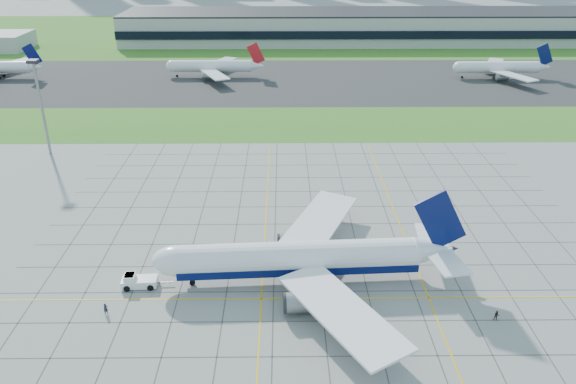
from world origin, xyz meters
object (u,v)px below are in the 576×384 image
light_mast (40,96)px  pushback_tug (138,281)px  distant_jet_2 (500,67)px  crew_near (106,309)px  crew_far (497,316)px  distant_jet_1 (213,66)px  airliner (300,258)px

light_mast → pushback_tug: size_ratio=2.91×
distant_jet_2 → crew_near: bearing=-127.2°
pushback_tug → crew_far: 59.42m
pushback_tug → crew_near: pushback_tug is taller
light_mast → distant_jet_1: bearing=67.9°
distant_jet_1 → airliner: bearing=-78.0°
distant_jet_2 → crew_far: bearing=-109.4°
light_mast → crew_near: size_ratio=13.22×
distant_jet_1 → crew_near: bearing=-90.0°
airliner → crew_near: 32.78m
airliner → distant_jet_2: 168.42m
airliner → crew_far: bearing=-23.3°
pushback_tug → crew_near: size_ratio=4.55×
airliner → pushback_tug: size_ratio=6.19×
light_mast → distant_jet_2: (152.23, 83.18, -11.70)m
distant_jet_2 → pushback_tug: bearing=-127.8°
distant_jet_1 → distant_jet_2: bearing=-1.6°
distant_jet_1 → distant_jet_2: 117.10m
light_mast → crew_far: size_ratio=14.33×
crew_near → distant_jet_2: 193.37m
airliner → pushback_tug: bearing=179.6°
light_mast → airliner: size_ratio=0.47×
airliner → crew_far: (30.64, -11.20, -3.75)m
crew_near → crew_far: bearing=-42.8°
pushback_tug → light_mast: bearing=118.2°
light_mast → pushback_tug: (38.62, -63.18, -15.10)m
crew_near → crew_far: (61.97, -2.28, -0.08)m
airliner → distant_jet_2: size_ratio=1.28×
crew_far → distant_jet_2: distant_jet_2 is taller
light_mast → pushback_tug: 75.58m
pushback_tug → crew_far: bearing=-12.7°
light_mast → crew_near: (35.25, -70.76, -15.21)m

